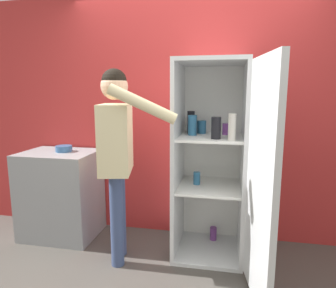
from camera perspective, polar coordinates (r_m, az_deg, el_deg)
ground_plane at (r=2.69m, az=1.30°, el=-25.35°), size 12.00×12.00×0.00m
wall_back at (r=3.18m, az=4.51°, el=4.87°), size 7.00×0.06×2.55m
refrigerator at (r=2.75m, az=9.77°, el=-3.49°), size 0.80×1.29×1.83m
person at (r=2.67m, az=-9.68°, el=0.25°), size 0.76×0.59×1.75m
counter at (r=3.48m, az=-19.72°, el=-8.95°), size 0.77×0.58×0.93m
bowl at (r=3.36m, az=-19.22°, el=-0.83°), size 0.17×0.17×0.06m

